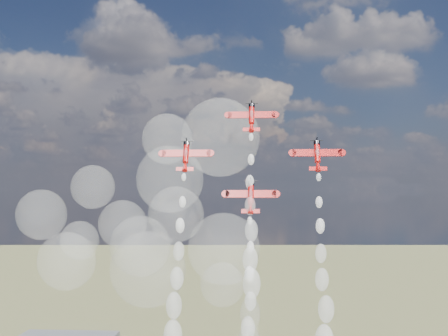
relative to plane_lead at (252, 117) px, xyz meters
name	(u,v)px	position (x,y,z in m)	size (l,w,h in m)	color
plane_lead	(252,117)	(0.00, 0.00, 0.00)	(10.79, 5.48, 7.12)	red
plane_left	(186,155)	(-14.49, -4.60, -9.04)	(10.79, 5.48, 7.12)	red
plane_right	(317,155)	(14.49, -4.60, -9.04)	(10.79, 5.48, 7.12)	red
plane_slot	(251,196)	(0.00, -9.20, -18.08)	(10.79, 5.48, 7.12)	red
drifted_smoke_cloud	(163,217)	(-24.14, 23.52, -23.83)	(61.90, 37.12, 54.80)	white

